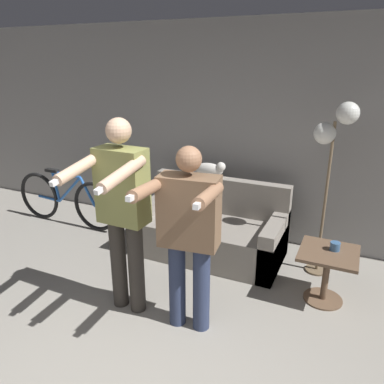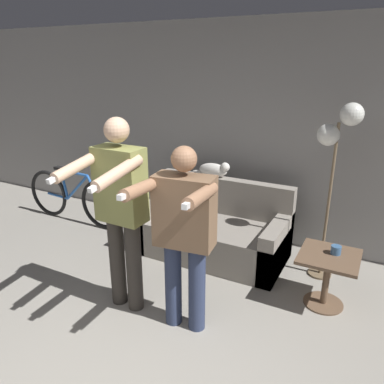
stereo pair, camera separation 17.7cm
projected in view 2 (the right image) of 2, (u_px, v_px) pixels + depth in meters
The scene contains 9 objects.
wall_back at pixel (261, 136), 4.40m from camera, with size 10.00×0.05×2.60m.
couch at pixel (214, 232), 4.31m from camera, with size 1.65×0.83×0.84m.
person_left at pixel (120, 205), 3.14m from camera, with size 0.50×0.67×1.72m.
person_right at pixel (184, 229), 2.90m from camera, with size 0.59×0.72×1.56m.
cat at pixel (214, 170), 4.41m from camera, with size 0.49×0.14×0.19m.
floor_lamp at pixel (338, 140), 3.48m from camera, with size 0.39×0.24×1.79m.
side_table at pixel (328, 269), 3.36m from camera, with size 0.51×0.51×0.51m.
cup at pixel (336, 250), 3.32m from camera, with size 0.09×0.09×0.08m.
bicycle at pixel (74, 198), 5.15m from camera, with size 1.66×0.07×0.77m.
Camera 2 is at (1.32, -1.19, 2.14)m, focal length 35.00 mm.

